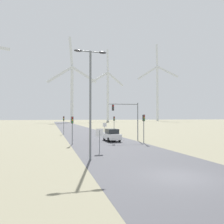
{
  "coord_description": "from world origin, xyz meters",
  "views": [
    {
      "loc": [
        -7.45,
        -11.54,
        3.56
      ],
      "look_at": [
        0.0,
        14.88,
        4.23
      ],
      "focal_mm": 35.0,
      "sensor_mm": 36.0,
      "label": 1
    }
  ],
  "objects_px": {
    "traffic_light_post_near_right": "(144,122)",
    "car_approaching": "(112,135)",
    "stop_sign_near": "(100,136)",
    "traffic_light_post_mid_left": "(64,121)",
    "traffic_light_post_mid_right": "(114,121)",
    "wind_turbine_right": "(108,91)",
    "streetlamp": "(90,91)",
    "stop_sign_far": "(105,126)",
    "wind_turbine_far_right": "(157,88)",
    "wind_turbine_center": "(72,87)",
    "traffic_light_post_near_left": "(72,124)",
    "traffic_light_mast_overhead": "(128,113)"
  },
  "relations": [
    {
      "from": "stop_sign_far",
      "to": "car_approaching",
      "type": "distance_m",
      "value": 11.51
    },
    {
      "from": "streetlamp",
      "to": "wind_turbine_far_right",
      "type": "bearing_deg",
      "value": 60.87
    },
    {
      "from": "stop_sign_near",
      "to": "traffic_light_post_near_right",
      "type": "bearing_deg",
      "value": 38.86
    },
    {
      "from": "wind_turbine_right",
      "to": "wind_turbine_far_right",
      "type": "height_order",
      "value": "wind_turbine_far_right"
    },
    {
      "from": "traffic_light_post_mid_right",
      "to": "wind_turbine_right",
      "type": "distance_m",
      "value": 154.93
    },
    {
      "from": "traffic_light_post_mid_left",
      "to": "wind_turbine_center",
      "type": "bearing_deg",
      "value": 83.88
    },
    {
      "from": "stop_sign_far",
      "to": "traffic_light_post_mid_right",
      "type": "xyz_separation_m",
      "value": [
        2.17,
        0.68,
        1.04
      ]
    },
    {
      "from": "wind_turbine_right",
      "to": "traffic_light_post_near_right",
      "type": "bearing_deg",
      "value": -102.96
    },
    {
      "from": "traffic_light_post_near_left",
      "to": "traffic_light_post_mid_left",
      "type": "distance_m",
      "value": 17.95
    },
    {
      "from": "traffic_light_post_mid_right",
      "to": "wind_turbine_center",
      "type": "height_order",
      "value": "wind_turbine_center"
    },
    {
      "from": "traffic_light_mast_overhead",
      "to": "wind_turbine_far_right",
      "type": "distance_m",
      "value": 187.06
    },
    {
      "from": "stop_sign_near",
      "to": "traffic_light_post_mid_left",
      "type": "distance_m",
      "value": 25.12
    },
    {
      "from": "traffic_light_post_mid_left",
      "to": "wind_turbine_right",
      "type": "bearing_deg",
      "value": 71.9
    },
    {
      "from": "car_approaching",
      "to": "wind_turbine_right",
      "type": "distance_m",
      "value": 167.69
    },
    {
      "from": "car_approaching",
      "to": "traffic_light_post_mid_right",
      "type": "bearing_deg",
      "value": 72.12
    },
    {
      "from": "traffic_light_post_mid_right",
      "to": "wind_turbine_center",
      "type": "bearing_deg",
      "value": 88.78
    },
    {
      "from": "traffic_light_post_mid_left",
      "to": "traffic_light_mast_overhead",
      "type": "height_order",
      "value": "traffic_light_mast_overhead"
    },
    {
      "from": "traffic_light_post_mid_left",
      "to": "streetlamp",
      "type": "bearing_deg",
      "value": -88.88
    },
    {
      "from": "stop_sign_near",
      "to": "traffic_light_post_mid_right",
      "type": "distance_m",
      "value": 23.32
    },
    {
      "from": "stop_sign_near",
      "to": "stop_sign_far",
      "type": "bearing_deg",
      "value": 74.8
    },
    {
      "from": "traffic_light_post_near_right",
      "to": "traffic_light_mast_overhead",
      "type": "relative_size",
      "value": 0.68
    },
    {
      "from": "wind_turbine_right",
      "to": "stop_sign_near",
      "type": "bearing_deg",
      "value": -104.92
    },
    {
      "from": "stop_sign_far",
      "to": "traffic_light_post_near_left",
      "type": "relative_size",
      "value": 0.67
    },
    {
      "from": "traffic_light_post_near_left",
      "to": "traffic_light_mast_overhead",
      "type": "xyz_separation_m",
      "value": [
        8.51,
        2.49,
        1.48
      ]
    },
    {
      "from": "car_approaching",
      "to": "wind_turbine_right",
      "type": "xyz_separation_m",
      "value": [
        41.27,
        160.28,
        27.0
      ]
    },
    {
      "from": "wind_turbine_right",
      "to": "traffic_light_post_mid_left",
      "type": "bearing_deg",
      "value": -108.1
    },
    {
      "from": "traffic_light_post_near_right",
      "to": "stop_sign_far",
      "type": "bearing_deg",
      "value": 96.81
    },
    {
      "from": "traffic_light_post_mid_left",
      "to": "car_approaching",
      "type": "xyz_separation_m",
      "value": [
        6.18,
        -15.15,
        -1.85
      ]
    },
    {
      "from": "streetlamp",
      "to": "traffic_light_post_mid_right",
      "type": "distance_m",
      "value": 27.26
    },
    {
      "from": "stop_sign_far",
      "to": "traffic_light_post_mid_left",
      "type": "relative_size",
      "value": 0.65
    },
    {
      "from": "traffic_light_post_mid_right",
      "to": "wind_turbine_center",
      "type": "distance_m",
      "value": 123.29
    },
    {
      "from": "car_approaching",
      "to": "stop_sign_near",
      "type": "bearing_deg",
      "value": -112.35
    },
    {
      "from": "streetlamp",
      "to": "wind_turbine_center",
      "type": "relative_size",
      "value": 0.14
    },
    {
      "from": "traffic_light_post_mid_left",
      "to": "traffic_light_post_mid_right",
      "type": "height_order",
      "value": "traffic_light_post_mid_left"
    },
    {
      "from": "stop_sign_near",
      "to": "traffic_light_post_near_left",
      "type": "xyz_separation_m",
      "value": [
        -2.06,
        7.06,
        1.0
      ]
    },
    {
      "from": "traffic_light_post_near_left",
      "to": "wind_turbine_right",
      "type": "relative_size",
      "value": 0.06
    },
    {
      "from": "streetlamp",
      "to": "wind_turbine_far_right",
      "type": "relative_size",
      "value": 0.12
    },
    {
      "from": "streetlamp",
      "to": "wind_turbine_right",
      "type": "relative_size",
      "value": 0.14
    },
    {
      "from": "traffic_light_post_mid_left",
      "to": "wind_turbine_center",
      "type": "distance_m",
      "value": 120.88
    },
    {
      "from": "traffic_light_mast_overhead",
      "to": "car_approaching",
      "type": "relative_size",
      "value": 1.39
    },
    {
      "from": "traffic_light_post_near_right",
      "to": "car_approaching",
      "type": "bearing_deg",
      "value": 133.08
    },
    {
      "from": "traffic_light_post_near_right",
      "to": "car_approaching",
      "type": "height_order",
      "value": "traffic_light_post_near_right"
    },
    {
      "from": "car_approaching",
      "to": "wind_turbine_center",
      "type": "xyz_separation_m",
      "value": [
        6.45,
        133.02,
        25.46
      ]
    },
    {
      "from": "traffic_light_post_mid_right",
      "to": "traffic_light_mast_overhead",
      "type": "relative_size",
      "value": 0.65
    },
    {
      "from": "traffic_light_mast_overhead",
      "to": "car_approaching",
      "type": "distance_m",
      "value": 4.05
    },
    {
      "from": "stop_sign_far",
      "to": "wind_turbine_far_right",
      "type": "relative_size",
      "value": 0.03
    },
    {
      "from": "car_approaching",
      "to": "wind_turbine_far_right",
      "type": "bearing_deg",
      "value": 60.38
    },
    {
      "from": "traffic_light_post_near_right",
      "to": "traffic_light_post_mid_left",
      "type": "relative_size",
      "value": 1.04
    },
    {
      "from": "stop_sign_far",
      "to": "wind_turbine_center",
      "type": "bearing_deg",
      "value": 87.77
    },
    {
      "from": "stop_sign_near",
      "to": "traffic_light_post_near_left",
      "type": "height_order",
      "value": "traffic_light_post_near_left"
    }
  ]
}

